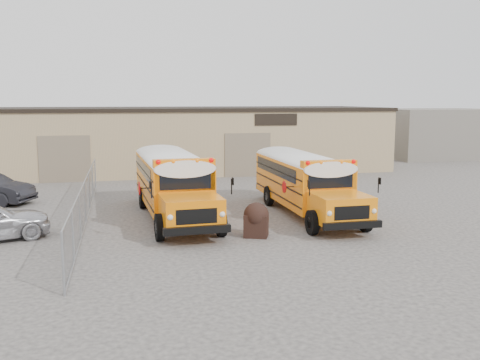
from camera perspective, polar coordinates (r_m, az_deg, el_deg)
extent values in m
plane|color=#3D3A38|center=(21.63, -0.47, -5.53)|extent=(120.00, 120.00, 0.00)
cube|color=tan|center=(40.87, -6.28, 4.30)|extent=(30.00, 10.00, 4.50)
cube|color=black|center=(40.76, -6.33, 7.53)|extent=(30.20, 10.20, 0.25)
cube|color=black|center=(37.00, 3.87, 6.45)|extent=(3.00, 0.08, 0.80)
cube|color=#796A56|center=(35.89, -18.19, 2.13)|extent=(3.20, 0.08, 3.00)
cube|color=#796A56|center=(36.66, 0.82, 2.69)|extent=(3.20, 0.08, 3.00)
cylinder|color=#919499|center=(15.26, -18.36, -8.53)|extent=(0.07, 0.07, 1.80)
cylinder|color=#919499|center=(18.14, -17.39, -5.77)|extent=(0.07, 0.07, 1.80)
cylinder|color=#919499|center=(21.05, -16.70, -3.77)|extent=(0.07, 0.07, 1.80)
cylinder|color=#919499|center=(23.99, -16.18, -2.26)|extent=(0.07, 0.07, 1.80)
cylinder|color=#919499|center=(26.94, -15.77, -1.08)|extent=(0.07, 0.07, 1.80)
cylinder|color=#919499|center=(29.89, -15.45, -0.13)|extent=(0.07, 0.07, 1.80)
cylinder|color=#919499|center=(32.86, -15.18, 0.64)|extent=(0.07, 0.07, 1.80)
cylinder|color=#919499|center=(23.84, -16.27, -0.19)|extent=(0.05, 18.00, 0.05)
cylinder|color=#919499|center=(24.16, -16.10, -4.24)|extent=(0.05, 18.00, 0.05)
cube|color=#919499|center=(23.99, -16.18, -2.26)|extent=(0.02, 18.00, 1.70)
cube|color=gray|center=(52.85, 20.14, 4.74)|extent=(10.00, 8.00, 4.40)
cube|color=orange|center=(30.91, -9.02, 1.56)|extent=(2.97, 7.76, 2.05)
cube|color=orange|center=(26.15, -7.69, -0.68)|extent=(2.34, 2.34, 1.15)
cube|color=black|center=(27.11, -8.08, 1.83)|extent=(2.05, 0.19, 0.75)
cube|color=white|center=(30.79, -9.07, 3.74)|extent=(2.97, 7.84, 0.40)
cube|color=orange|center=(27.27, -8.17, 3.21)|extent=(2.48, 0.65, 0.36)
sphere|color=#E50705|center=(26.91, -10.34, 3.34)|extent=(0.20, 0.20, 0.20)
sphere|color=#E50705|center=(27.19, -5.91, 3.49)|extent=(0.20, 0.20, 0.20)
sphere|color=orange|center=(26.97, -9.11, 3.38)|extent=(0.20, 0.20, 0.20)
sphere|color=orange|center=(27.10, -7.12, 3.45)|extent=(0.20, 0.20, 0.20)
cube|color=black|center=(25.07, -7.28, -2.13)|extent=(2.46, 0.37, 0.28)
cube|color=black|center=(34.83, -9.75, 0.83)|extent=(2.46, 0.35, 0.28)
cube|color=black|center=(30.91, -9.02, 1.43)|extent=(3.00, 7.61, 0.06)
cube|color=black|center=(31.14, -9.11, 2.68)|extent=(2.92, 6.56, 0.62)
cylinder|color=black|center=(26.21, -10.28, -1.99)|extent=(0.34, 1.06, 1.04)
cylinder|color=black|center=(26.54, -5.15, -1.76)|extent=(0.34, 1.06, 1.04)
cylinder|color=black|center=(32.43, -11.39, 0.00)|extent=(0.34, 1.06, 1.04)
cylinder|color=black|center=(32.70, -7.22, 0.17)|extent=(0.34, 1.06, 1.04)
cylinder|color=#BF0505|center=(28.16, -11.83, 1.06)|extent=(0.06, 0.56, 0.56)
cube|color=orange|center=(31.01, 2.88, 1.55)|extent=(2.51, 7.29, 1.96)
cube|color=orange|center=(26.66, 5.68, -0.58)|extent=(2.14, 2.14, 1.10)
cube|color=black|center=(27.53, 4.98, 1.78)|extent=(1.96, 0.09, 0.72)
cube|color=white|center=(30.90, 2.89, 3.61)|extent=(2.52, 7.37, 0.38)
cube|color=orange|center=(27.67, 4.86, 3.06)|extent=(2.34, 0.52, 0.34)
sphere|color=#E50705|center=(27.16, 3.00, 3.22)|extent=(0.19, 0.19, 0.19)
sphere|color=#E50705|center=(27.79, 6.97, 3.29)|extent=(0.19, 0.19, 0.19)
sphere|color=orange|center=(27.32, 4.11, 3.24)|extent=(0.19, 0.19, 0.19)
sphere|color=orange|center=(27.60, 5.89, 3.27)|extent=(0.19, 0.19, 0.19)
cube|color=black|center=(25.69, 6.48, -1.92)|extent=(2.34, 0.25, 0.27)
cube|color=black|center=(34.64, 1.17, 0.86)|extent=(2.34, 0.23, 0.27)
cube|color=black|center=(31.02, 2.88, 1.41)|extent=(2.55, 7.15, 0.06)
cube|color=black|center=(31.22, 2.74, 2.61)|extent=(2.52, 6.15, 0.59)
cylinder|color=black|center=(26.51, 3.27, -1.81)|extent=(0.28, 1.00, 0.99)
cylinder|color=black|center=(27.24, 7.85, -1.59)|extent=(0.28, 1.00, 0.99)
cylinder|color=black|center=(32.24, 0.21, 0.07)|extent=(0.28, 1.00, 0.99)
cylinder|color=black|center=(32.85, 4.06, 0.21)|extent=(0.28, 1.00, 0.99)
cylinder|color=#BF0505|center=(28.20, 1.12, 1.09)|extent=(0.04, 0.53, 0.53)
cube|color=black|center=(20.79, 1.74, -4.84)|extent=(1.13, 1.07, 0.89)
sphere|color=black|center=(20.70, 1.75, -3.76)|extent=(0.98, 0.98, 0.98)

